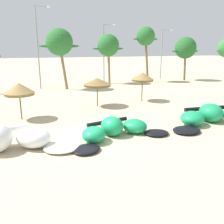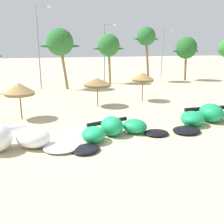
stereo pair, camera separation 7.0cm
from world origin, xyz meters
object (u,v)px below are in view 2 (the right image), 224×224
object	(u,v)px
lamppost_west_center	(105,50)
palm_right_of_gap	(186,48)
beach_umbrella_near_van	(19,89)
palm_center_right	(146,37)
kite_center	(214,116)
lamppost_west	(39,44)
kite_left_of_center	(115,130)
lamppost_east_center	(163,51)
palm_left_of_gap	(60,43)
palm_center_left	(109,46)
beach_umbrella_near_palms	(143,77)
beach_umbrella_middle	(97,82)

from	to	relation	value
lamppost_west_center	palm_right_of_gap	bearing A→B (deg)	-8.54
beach_umbrella_near_van	palm_center_right	size ratio (longest dim) A/B	0.33
kite_center	lamppost_west	xyz separation A→B (m)	(-10.22, 20.84, 5.38)
kite_left_of_center	palm_right_of_gap	bearing A→B (deg)	45.12
lamppost_west	kite_center	bearing A→B (deg)	-63.88
lamppost_west	lamppost_east_center	world-z (taller)	lamppost_west
beach_umbrella_near_van	lamppost_west_center	size ratio (longest dim) A/B	0.32
kite_center	palm_left_of_gap	world-z (taller)	palm_left_of_gap
palm_center_right	palm_right_of_gap	xyz separation A→B (m)	(7.16, -0.80, -1.71)
lamppost_west	palm_center_right	bearing A→B (deg)	4.75
palm_center_right	lamppost_west_center	size ratio (longest dim) A/B	0.97
palm_right_of_gap	lamppost_west_center	xyz separation A→B (m)	(-13.58, 2.04, -0.30)
palm_center_left	lamppost_west	distance (m)	10.36
palm_right_of_gap	palm_left_of_gap	bearing A→B (deg)	-174.84
beach_umbrella_near_palms	palm_right_of_gap	xyz separation A→B (m)	(14.70, 12.49, 2.82)
palm_center_right	palm_center_left	bearing A→B (deg)	178.26
beach_umbrella_near_palms	lamppost_east_center	world-z (taller)	lamppost_east_center
lamppost_west	lamppost_east_center	size ratio (longest dim) A/B	1.24
beach_umbrella_middle	palm_left_of_gap	xyz separation A→B (m)	(-1.41, 11.18, 3.77)
palm_center_left	lamppost_west_center	world-z (taller)	lamppost_west_center
lamppost_west_center	lamppost_east_center	size ratio (longest dim) A/B	1.05
kite_center	beach_umbrella_near_van	bearing A→B (deg)	154.68
beach_umbrella_middle	kite_center	bearing A→B (deg)	-52.59
kite_center	palm_center_right	distance (m)	23.98
palm_right_of_gap	lamppost_east_center	size ratio (longest dim) A/B	0.84
kite_center	beach_umbrella_near_van	size ratio (longest dim) A/B	2.93
beach_umbrella_middle	lamppost_east_center	world-z (taller)	lamppost_east_center
beach_umbrella_near_van	beach_umbrella_middle	distance (m)	7.19
palm_center_right	beach_umbrella_middle	bearing A→B (deg)	-132.26
palm_center_right	palm_right_of_gap	size ratio (longest dim) A/B	1.20
lamppost_west	palm_center_left	bearing A→B (deg)	8.65
kite_center	beach_umbrella_near_palms	distance (m)	9.23
palm_right_of_gap	lamppost_west	size ratio (longest dim) A/B	0.68
lamppost_west	kite_left_of_center	bearing A→B (deg)	-83.70
kite_center	palm_right_of_gap	distance (m)	25.73
lamppost_west_center	lamppost_east_center	xyz separation A→B (m)	(11.41, 1.50, -0.20)
beach_umbrella_near_van	palm_center_right	distance (m)	25.63
beach_umbrella_middle	palm_center_left	bearing A→B (deg)	65.62
palm_left_of_gap	palm_center_right	size ratio (longest dim) A/B	0.91
kite_center	lamppost_west_center	size ratio (longest dim) A/B	0.94
palm_center_left	palm_right_of_gap	size ratio (longest dim) A/B	1.04
beach_umbrella_near_van	palm_right_of_gap	xyz separation A→B (m)	(26.69, 15.14, 2.97)
kite_center	palm_center_left	xyz separation A→B (m)	(0.03, 22.40, 5.20)
palm_left_of_gap	kite_center	bearing A→B (deg)	-68.26
beach_umbrella_middle	lamppost_west	distance (m)	13.59
beach_umbrella_near_palms	palm_left_of_gap	distance (m)	12.91
palm_center_left	palm_right_of_gap	xyz separation A→B (m)	(13.41, -0.99, -0.37)
beach_umbrella_middle	palm_center_left	world-z (taller)	palm_center_left
palm_left_of_gap	lamppost_east_center	xyz separation A→B (m)	(19.04, 5.45, -1.22)
kite_left_of_center	palm_center_left	world-z (taller)	palm_center_left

